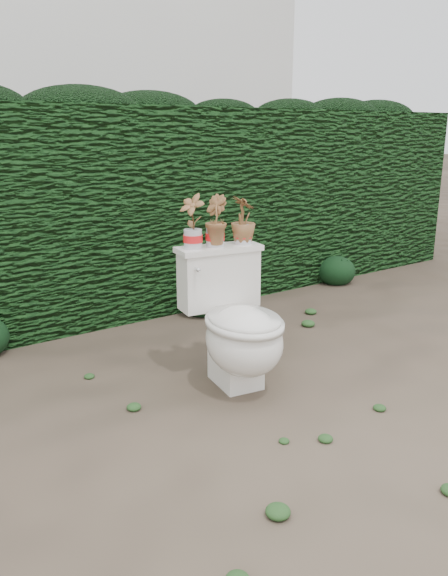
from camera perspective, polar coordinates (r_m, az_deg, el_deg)
ground at (r=3.36m, az=-4.10°, el=-9.41°), size 60.00×60.00×0.00m
hedge at (r=4.53m, az=-15.00°, el=7.30°), size 8.00×1.00×1.60m
toilet at (r=3.17m, az=1.36°, el=-3.96°), size 0.56×0.74×0.78m
potted_plant_left at (r=3.17m, az=-3.20°, el=6.64°), size 0.15×0.18×0.30m
potted_plant_center at (r=3.23m, az=-0.91°, el=6.70°), size 0.16×0.18×0.28m
potted_plant_right at (r=3.31m, az=1.95°, el=6.78°), size 0.15×0.15×0.27m
liriope_clump_2 at (r=4.49m, az=-2.09°, el=-0.63°), size 0.40×0.40×0.32m
liriope_clump_3 at (r=5.50m, az=11.35°, el=2.00°), size 0.36×0.36×0.29m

